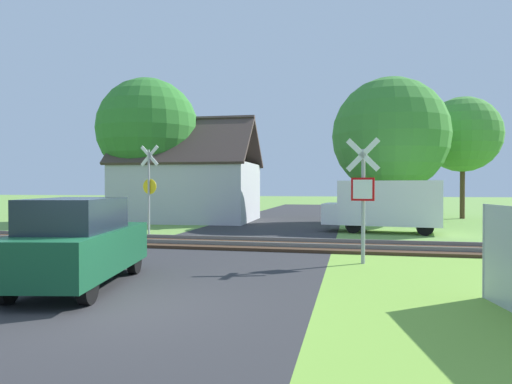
% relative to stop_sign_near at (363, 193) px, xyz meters
% --- Properties ---
extents(ground_plane, '(160.00, 160.00, 0.00)m').
position_rel_stop_sign_near_xyz_m(ground_plane, '(-4.15, -5.22, -1.84)').
color(ground_plane, '#6B9942').
extents(road_asphalt, '(6.54, 80.00, 0.01)m').
position_rel_stop_sign_near_xyz_m(road_asphalt, '(-4.15, -3.22, -1.83)').
color(road_asphalt, '#2D2D30').
rests_on(road_asphalt, ground).
extents(rail_track, '(60.00, 2.60, 0.22)m').
position_rel_stop_sign_near_xyz_m(rail_track, '(-4.15, 2.85, -1.78)').
color(rail_track, '#422D1E').
rests_on(rail_track, ground).
extents(stop_sign_near, '(0.86, 0.22, 3.26)m').
position_rel_stop_sign_near_xyz_m(stop_sign_near, '(0.00, 0.00, 0.00)').
color(stop_sign_near, '#9E9EA5').
rests_on(stop_sign_near, ground).
extents(crossing_sign_far, '(0.87, 0.19, 3.71)m').
position_rel_stop_sign_near_xyz_m(crossing_sign_far, '(-8.54, 5.48, 0.26)').
color(crossing_sign_far, '#9E9EA5').
rests_on(crossing_sign_far, ground).
extents(house, '(7.94, 6.35, 6.00)m').
position_rel_stop_sign_near_xyz_m(house, '(-9.53, 12.82, 0.02)').
color(house, '#B7B7BC').
rests_on(house, ground).
extents(tree_far, '(4.60, 4.60, 7.47)m').
position_rel_stop_sign_near_xyz_m(tree_far, '(6.34, 17.92, 3.32)').
color(tree_far, '#513823').
rests_on(tree_far, ground).
extents(tree_right, '(6.23, 6.23, 7.86)m').
position_rel_stop_sign_near_xyz_m(tree_right, '(1.72, 13.54, 2.90)').
color(tree_right, '#513823').
rests_on(tree_right, ground).
extents(tree_left, '(5.75, 5.75, 8.15)m').
position_rel_stop_sign_near_xyz_m(tree_left, '(-11.76, 12.14, 3.43)').
color(tree_left, '#513823').
rests_on(tree_left, ground).
extents(mail_truck, '(5.10, 2.48, 2.24)m').
position_rel_stop_sign_near_xyz_m(mail_truck, '(1.12, 8.30, -0.60)').
color(mail_truck, white).
rests_on(mail_truck, ground).
extents(parked_car, '(2.34, 4.23, 1.78)m').
position_rel_stop_sign_near_xyz_m(parked_car, '(-5.60, -3.99, -0.94)').
color(parked_car, '#144C2D').
rests_on(parked_car, ground).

